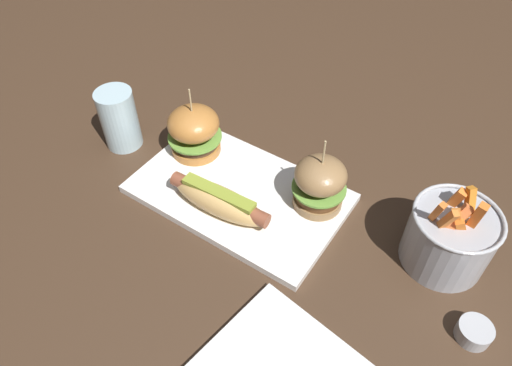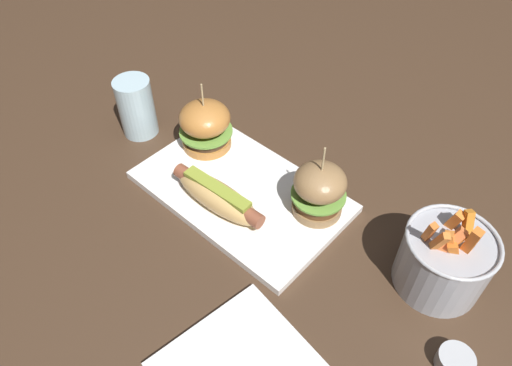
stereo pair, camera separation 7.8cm
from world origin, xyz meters
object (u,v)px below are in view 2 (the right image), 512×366
at_px(platter_main, 241,191).
at_px(hot_dog, 218,196).
at_px(fries_bucket, 444,260).
at_px(sauce_ramekin, 455,361).
at_px(slider_right, 319,190).
at_px(slider_left, 205,125).
at_px(water_glass, 136,107).

xyz_separation_m(platter_main, hot_dog, (0.00, -0.05, 0.03)).
relative_size(fries_bucket, sauce_ramekin, 3.11).
distance_m(slider_right, fries_bucket, 0.21).
height_order(slider_left, fries_bucket, slider_left).
bearing_deg(slider_left, platter_main, -17.83).
relative_size(slider_left, water_glass, 1.16).
distance_m(slider_left, water_glass, 0.15).
height_order(slider_left, sauce_ramekin, slider_left).
height_order(fries_bucket, water_glass, fries_bucket).
distance_m(sauce_ramekin, water_glass, 0.68).
bearing_deg(fries_bucket, slider_right, -175.14).
distance_m(fries_bucket, water_glass, 0.61).
bearing_deg(platter_main, sauce_ramekin, -4.60).
xyz_separation_m(hot_dog, slider_right, (0.12, 0.10, 0.02)).
height_order(platter_main, hot_dog, hot_dog).
height_order(slider_left, water_glass, slider_left).
relative_size(slider_right, fries_bucket, 0.94).
distance_m(hot_dog, fries_bucket, 0.36).
bearing_deg(sauce_ramekin, slider_right, 163.78).
bearing_deg(hot_dog, water_glass, 170.57).
bearing_deg(sauce_ramekin, platter_main, 175.40).
bearing_deg(platter_main, water_glass, -177.90).
height_order(platter_main, slider_right, slider_right).
bearing_deg(fries_bucket, slider_left, -176.54).
bearing_deg(slider_right, fries_bucket, 4.86).
xyz_separation_m(sauce_ramekin, water_glass, (-0.68, 0.02, 0.05)).
bearing_deg(hot_dog, fries_bucket, 20.16).
xyz_separation_m(hot_dog, water_glass, (-0.27, 0.04, 0.02)).
height_order(sauce_ramekin, water_glass, water_glass).
xyz_separation_m(slider_left, fries_bucket, (0.46, 0.03, -0.01)).
bearing_deg(fries_bucket, sauce_ramekin, -51.88).
bearing_deg(slider_right, hot_dog, -139.92).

